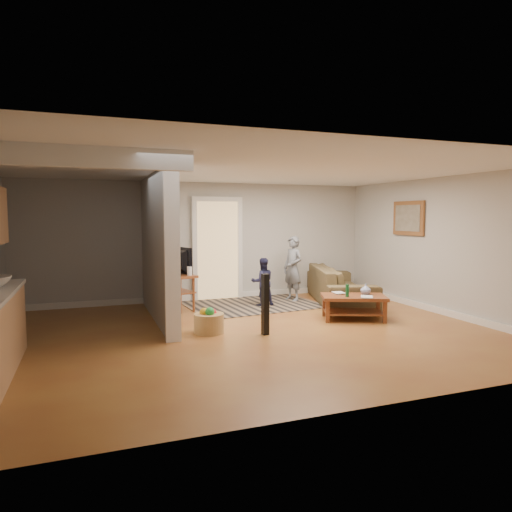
# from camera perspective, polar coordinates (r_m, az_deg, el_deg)

# --- Properties ---
(ground) EXTENTS (7.50, 7.50, 0.00)m
(ground) POSITION_cam_1_polar(r_m,az_deg,el_deg) (7.13, -0.76, -9.54)
(ground) COLOR brown
(ground) RESTS_ON ground
(room_shell) EXTENTS (7.54, 6.02, 2.52)m
(room_shell) POSITION_cam_1_polar(r_m,az_deg,el_deg) (7.05, -10.14, 2.23)
(room_shell) COLOR beige
(room_shell) RESTS_ON ground
(area_rug) EXTENTS (2.75, 2.12, 0.01)m
(area_rug) POSITION_cam_1_polar(r_m,az_deg,el_deg) (9.28, -0.43, -6.08)
(area_rug) COLOR black
(area_rug) RESTS_ON ground
(sofa) EXTENTS (1.69, 2.69, 0.73)m
(sofa) POSITION_cam_1_polar(r_m,az_deg,el_deg) (9.74, 10.41, -5.67)
(sofa) COLOR #403720
(sofa) RESTS_ON ground
(coffee_table) EXTENTS (1.24, 0.99, 0.64)m
(coffee_table) POSITION_cam_1_polar(r_m,az_deg,el_deg) (8.11, 12.20, -5.48)
(coffee_table) COLOR brown
(coffee_table) RESTS_ON ground
(tv_console) EXTENTS (0.71, 1.17, 0.95)m
(tv_console) POSITION_cam_1_polar(r_m,az_deg,el_deg) (8.92, -9.98, -2.55)
(tv_console) COLOR brown
(tv_console) RESTS_ON ground
(speaker_left) EXTENTS (0.11, 0.11, 0.93)m
(speaker_left) POSITION_cam_1_polar(r_m,az_deg,el_deg) (6.90, 1.17, -6.08)
(speaker_left) COLOR black
(speaker_left) RESTS_ON ground
(speaker_right) EXTENTS (0.13, 0.13, 0.99)m
(speaker_right) POSITION_cam_1_polar(r_m,az_deg,el_deg) (9.35, -12.07, -3.06)
(speaker_right) COLOR black
(speaker_right) RESTS_ON ground
(toy_basket) EXTENTS (0.46, 0.46, 0.41)m
(toy_basket) POSITION_cam_1_polar(r_m,az_deg,el_deg) (7.10, -5.91, -8.21)
(toy_basket) COLOR #AA8D49
(toy_basket) RESTS_ON ground
(child) EXTENTS (0.46, 0.57, 1.37)m
(child) POSITION_cam_1_polar(r_m,az_deg,el_deg) (9.79, 4.59, -5.55)
(child) COLOR slate
(child) RESTS_ON ground
(toddler) EXTENTS (0.51, 0.41, 0.96)m
(toddler) POSITION_cam_1_polar(r_m,az_deg,el_deg) (9.20, 0.82, -6.21)
(toddler) COLOR #1F2041
(toddler) RESTS_ON ground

